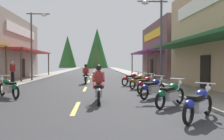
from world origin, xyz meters
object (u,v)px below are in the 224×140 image
rider_cruising_lead (99,87)px  rider_cruising_trailing (86,75)px  streetlamp_right (157,30)px  motorcycle_parked_right_5 (131,79)px  motorcycle_parked_right_1 (170,94)px  motorcycle_parked_right_3 (146,84)px  motorcycle_parked_right_0 (198,103)px  motorcycle_parked_right_2 (153,88)px  pedestrian_browsing (13,70)px  streetlamp_left (35,37)px  motorcycle_parked_right_4 (138,81)px  motorcycle_parked_left_4 (9,87)px

rider_cruising_lead → rider_cruising_trailing: size_ratio=1.00×
rider_cruising_lead → streetlamp_right: bearing=-36.3°
streetlamp_right → motorcycle_parked_right_5: bearing=136.5°
motorcycle_parked_right_1 → motorcycle_parked_right_3: bearing=48.1°
motorcycle_parked_right_0 → motorcycle_parked_right_1: same height
streetlamp_right → motorcycle_parked_right_2: bearing=-107.5°
motorcycle_parked_right_3 → rider_cruising_trailing: rider_cruising_trailing is taller
motorcycle_parked_right_0 → motorcycle_parked_right_2: size_ratio=0.99×
motorcycle_parked_right_1 → rider_cruising_lead: (-2.69, 1.05, 0.17)m
motorcycle_parked_right_3 → rider_cruising_lead: 3.85m
motorcycle_parked_right_1 → pedestrian_browsing: (-9.63, 10.13, 0.57)m
streetlamp_left → motorcycle_parked_right_4: 10.66m
motorcycle_parked_right_2 → motorcycle_parked_right_3: size_ratio=0.91×
motorcycle_parked_right_0 → motorcycle_parked_right_2: 3.99m
motorcycle_parked_right_1 → motorcycle_parked_left_4: 7.43m
motorcycle_parked_left_4 → pedestrian_browsing: (-2.68, 7.50, 0.57)m
pedestrian_browsing → motorcycle_parked_left_4: bearing=45.1°
motorcycle_parked_right_5 → motorcycle_parked_right_2: bearing=-129.1°
motorcycle_parked_right_4 → motorcycle_parked_right_1: bearing=-138.7°
streetlamp_left → motorcycle_parked_right_3: 11.86m
motorcycle_parked_right_1 → motorcycle_parked_right_4: same height
motorcycle_parked_right_2 → rider_cruising_lead: 2.74m
streetlamp_right → rider_cruising_lead: size_ratio=2.73×
streetlamp_left → motorcycle_parked_left_4: (1.32, -9.06, -3.48)m
motorcycle_parked_right_5 → motorcycle_parked_left_4: same height
motorcycle_parked_right_5 → pedestrian_browsing: (-9.38, 2.37, 0.57)m
motorcycle_parked_right_2 → rider_cruising_trailing: (-3.53, 7.29, 0.17)m
motorcycle_parked_right_5 → pedestrian_browsing: bearing=125.7°
motorcycle_parked_right_4 → motorcycle_parked_right_0: bearing=-137.8°
motorcycle_parked_right_1 → motorcycle_parked_right_3: 3.87m
motorcycle_parked_right_0 → rider_cruising_lead: size_ratio=0.75×
rider_cruising_lead → motorcycle_parked_right_4: bearing=-28.4°
streetlamp_left → motorcycle_parked_right_5: bearing=-26.1°
motorcycle_parked_right_4 → motorcycle_parked_right_5: same height
streetlamp_left → motorcycle_parked_right_0: bearing=-58.3°
streetlamp_right → motorcycle_parked_right_1: bearing=-100.9°
motorcycle_parked_right_5 → rider_cruising_trailing: (-3.42, 1.57, 0.17)m
motorcycle_parked_left_4 → pedestrian_browsing: pedestrian_browsing is taller
pedestrian_browsing → motorcycle_parked_right_1: bearing=69.0°
rider_cruising_lead → pedestrian_browsing: 11.44m
streetlamp_right → motorcycle_parked_left_4: size_ratio=3.68×
streetlamp_left → motorcycle_parked_right_4: (8.16, -5.92, -3.48)m
motorcycle_parked_right_2 → motorcycle_parked_right_4: bearing=45.8°
motorcycle_parked_right_3 → rider_cruising_lead: rider_cruising_lead is taller
streetlamp_left → motorcycle_parked_right_3: bearing=-43.7°
streetlamp_right → motorcycle_parked_right_3: bearing=-117.5°
motorcycle_parked_right_0 → pedestrian_browsing: bearing=84.6°
motorcycle_parked_left_4 → motorcycle_parked_right_3: bearing=-124.7°
streetlamp_left → motorcycle_parked_left_4: 9.80m
motorcycle_parked_right_3 → rider_cruising_trailing: (-3.60, 5.46, 0.17)m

